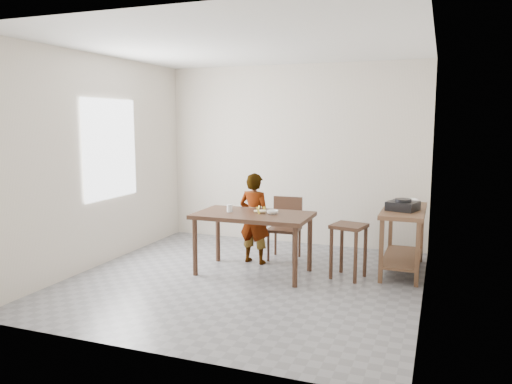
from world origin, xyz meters
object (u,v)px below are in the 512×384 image
at_px(dining_chair, 284,229).
at_px(child, 255,218).
at_px(prep_counter, 403,240).
at_px(stool, 348,251).
at_px(dining_table, 253,243).

bearing_deg(dining_chair, child, -138.46).
bearing_deg(prep_counter, child, -171.90).
bearing_deg(stool, dining_chair, 151.70).
xyz_separation_m(child, stool, (1.28, -0.21, -0.27)).
height_order(dining_table, stool, dining_table).
height_order(dining_table, dining_chair, dining_chair).
relative_size(dining_table, child, 1.17).
xyz_separation_m(child, dining_chair, (0.32, 0.30, -0.18)).
distance_m(dining_table, child, 0.51).
relative_size(dining_table, stool, 2.14).
relative_size(prep_counter, child, 1.00).
height_order(dining_chair, stool, dining_chair).
xyz_separation_m(prep_counter, stool, (-0.59, -0.48, -0.07)).
xyz_separation_m(dining_table, stool, (1.13, 0.22, -0.05)).
distance_m(dining_table, dining_chair, 0.76).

